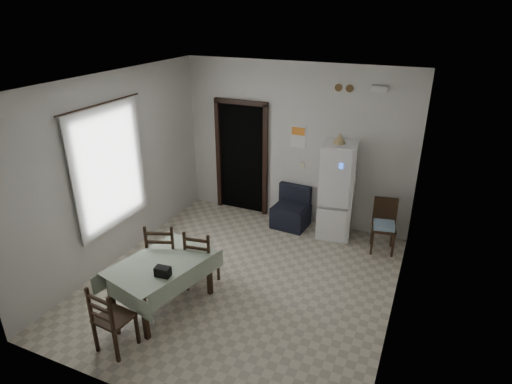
{
  "coord_description": "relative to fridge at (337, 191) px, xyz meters",
  "views": [
    {
      "loc": [
        2.28,
        -4.72,
        3.77
      ],
      "look_at": [
        0.0,
        0.5,
        1.25
      ],
      "focal_mm": 30.0,
      "sensor_mm": 36.0,
      "label": 1
    }
  ],
  "objects": [
    {
      "name": "vent_right",
      "position": [
        -0.01,
        0.3,
        1.67
      ],
      "size": [
        0.12,
        0.03,
        0.12
      ],
      "primitive_type": "cylinder",
      "rotation": [
        1.57,
        0.0,
        0.0
      ],
      "color": "brown",
      "rests_on": "ground"
    },
    {
      "name": "ground",
      "position": [
        -0.89,
        -1.93,
        -0.85
      ],
      "size": [
        4.5,
        4.5,
        0.0
      ],
      "primitive_type": "plane",
      "color": "beige",
      "rests_on": "ground"
    },
    {
      "name": "dining_chair_near_head",
      "position": [
        -1.68,
        -3.71,
        -0.39
      ],
      "size": [
        0.42,
        0.42,
        0.9
      ],
      "primitive_type": null,
      "rotation": [
        0.0,
        0.0,
        3.05
      ],
      "color": "black",
      "rests_on": "ground"
    },
    {
      "name": "corner_chair",
      "position": [
        0.85,
        -0.2,
        -0.4
      ],
      "size": [
        0.44,
        0.44,
        0.88
      ],
      "primitive_type": null,
      "rotation": [
        0.0,
        0.0,
        0.17
      ],
      "color": "black",
      "rests_on": "ground"
    },
    {
      "name": "curtain",
      "position": [
        -2.93,
        -2.13,
        0.7
      ],
      "size": [
        0.02,
        1.45,
        1.85
      ],
      "primitive_type": "cube",
      "color": "silver",
      "rests_on": "ground"
    },
    {
      "name": "wall_right",
      "position": [
        1.21,
        -1.93,
        0.6
      ],
      "size": [
        0.02,
        4.5,
        2.9
      ],
      "primitive_type": null,
      "color": "silver",
      "rests_on": "ground"
    },
    {
      "name": "doorway",
      "position": [
        -1.94,
        0.52,
        0.22
      ],
      "size": [
        1.06,
        0.52,
        2.22
      ],
      "color": "black",
      "rests_on": "ground"
    },
    {
      "name": "dining_table",
      "position": [
        -1.65,
        -2.82,
        -0.51
      ],
      "size": [
        1.15,
        1.47,
        0.68
      ],
      "primitive_type": null,
      "rotation": [
        0.0,
        0.0,
        -0.25
      ],
      "color": "#A2B49A",
      "rests_on": "ground"
    },
    {
      "name": "wall_back",
      "position": [
        -0.89,
        0.32,
        0.6
      ],
      "size": [
        4.2,
        0.02,
        2.9
      ],
      "primitive_type": null,
      "color": "silver",
      "rests_on": "ground"
    },
    {
      "name": "tan_cone",
      "position": [
        -0.03,
        -0.01,
        0.93
      ],
      "size": [
        0.23,
        0.23,
        0.17
      ],
      "primitive_type": "cone",
      "rotation": [
        0.0,
        0.0,
        -0.1
      ],
      "color": "tan",
      "rests_on": "fridge"
    },
    {
      "name": "calendar_image",
      "position": [
        -0.84,
        0.3,
        0.87
      ],
      "size": [
        0.24,
        0.01,
        0.14
      ],
      "primitive_type": "cube",
      "color": "orange",
      "rests_on": "ground"
    },
    {
      "name": "window_recess",
      "position": [
        -3.04,
        -2.13,
        0.7
      ],
      "size": [
        0.1,
        1.2,
        1.6
      ],
      "primitive_type": "cube",
      "color": "silver",
      "rests_on": "ground"
    },
    {
      "name": "wall_front",
      "position": [
        -0.89,
        -4.18,
        0.6
      ],
      "size": [
        4.2,
        0.02,
        2.9
      ],
      "primitive_type": null,
      "color": "silver",
      "rests_on": "ground"
    },
    {
      "name": "curtain_rod",
      "position": [
        -2.92,
        -2.13,
        1.65
      ],
      "size": [
        0.02,
        1.6,
        0.02
      ],
      "primitive_type": "cylinder",
      "rotation": [
        1.57,
        0.0,
        0.0
      ],
      "color": "black",
      "rests_on": "ground"
    },
    {
      "name": "dining_chair_far_left",
      "position": [
        -1.92,
        -2.35,
        -0.34
      ],
      "size": [
        0.56,
        0.56,
        1.01
      ],
      "primitive_type": null,
      "rotation": [
        0.0,
        0.0,
        3.5
      ],
      "color": "black",
      "rests_on": "ground"
    },
    {
      "name": "vent_left",
      "position": [
        -0.19,
        0.3,
        1.67
      ],
      "size": [
        0.12,
        0.03,
        0.12
      ],
      "primitive_type": "cylinder",
      "rotation": [
        1.57,
        0.0,
        0.0
      ],
      "color": "brown",
      "rests_on": "ground"
    },
    {
      "name": "calendar",
      "position": [
        -0.84,
        0.31,
        0.77
      ],
      "size": [
        0.28,
        0.02,
        0.4
      ],
      "primitive_type": "cube",
      "color": "white",
      "rests_on": "ground"
    },
    {
      "name": "emergency_light",
      "position": [
        0.46,
        0.28,
        1.7
      ],
      "size": [
        0.25,
        0.07,
        0.09
      ],
      "primitive_type": "cube",
      "color": "white",
      "rests_on": "ground"
    },
    {
      "name": "wall_left",
      "position": [
        -2.99,
        -1.93,
        0.6
      ],
      "size": [
        0.02,
        4.5,
        2.9
      ],
      "primitive_type": null,
      "color": "silver",
      "rests_on": "ground"
    },
    {
      "name": "fridge",
      "position": [
        0.0,
        0.0,
        0.0
      ],
      "size": [
        0.61,
        0.61,
        1.69
      ],
      "primitive_type": null,
      "rotation": [
        0.0,
        0.0,
        0.13
      ],
      "color": "white",
      "rests_on": "ground"
    },
    {
      "name": "black_bag",
      "position": [
        -1.43,
        -3.06,
        -0.11
      ],
      "size": [
        0.2,
        0.13,
        0.12
      ],
      "primitive_type": "cube",
      "rotation": [
        0.0,
        0.0,
        0.1
      ],
      "color": "black",
      "rests_on": "dining_table"
    },
    {
      "name": "ceiling",
      "position": [
        -0.89,
        -1.93,
        2.05
      ],
      "size": [
        4.2,
        4.5,
        0.02
      ],
      "primitive_type": null,
      "color": "white",
      "rests_on": "ground"
    },
    {
      "name": "navy_seat",
      "position": [
        -0.82,
        0.0,
        -0.48
      ],
      "size": [
        0.65,
        0.63,
        0.74
      ],
      "primitive_type": null,
      "rotation": [
        0.0,
        0.0,
        -0.07
      ],
      "color": "black",
      "rests_on": "ground"
    },
    {
      "name": "light_switch",
      "position": [
        -0.74,
        0.31,
        0.25
      ],
      "size": [
        0.08,
        0.02,
        0.12
      ],
      "primitive_type": "cube",
      "color": "beige",
      "rests_on": "ground"
    },
    {
      "name": "dining_chair_far_right",
      "position": [
        -1.38,
        -2.22,
        -0.37
      ],
      "size": [
        0.46,
        0.46,
        0.94
      ],
      "primitive_type": null,
      "rotation": [
        0.0,
        0.0,
        3.3
      ],
      "color": "black",
      "rests_on": "ground"
    }
  ]
}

